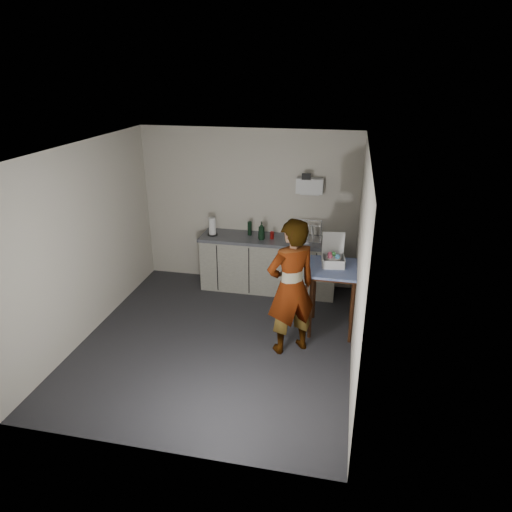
% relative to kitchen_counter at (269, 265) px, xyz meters
% --- Properties ---
extents(ground, '(4.00, 4.00, 0.00)m').
position_rel_kitchen_counter_xyz_m(ground, '(-0.40, -1.70, -0.43)').
color(ground, '#252429').
rests_on(ground, ground).
extents(wall_back, '(3.60, 0.02, 2.60)m').
position_rel_kitchen_counter_xyz_m(wall_back, '(-0.40, 0.29, 0.87)').
color(wall_back, beige).
rests_on(wall_back, ground).
extents(wall_right, '(0.02, 4.00, 2.60)m').
position_rel_kitchen_counter_xyz_m(wall_right, '(1.39, -1.70, 0.87)').
color(wall_right, beige).
rests_on(wall_right, ground).
extents(wall_left, '(0.02, 4.00, 2.60)m').
position_rel_kitchen_counter_xyz_m(wall_left, '(-2.19, -1.70, 0.87)').
color(wall_left, beige).
rests_on(wall_left, ground).
extents(ceiling, '(3.60, 4.00, 0.01)m').
position_rel_kitchen_counter_xyz_m(ceiling, '(-0.40, -1.70, 2.17)').
color(ceiling, silver).
rests_on(ceiling, wall_back).
extents(kitchen_counter, '(2.24, 0.62, 0.91)m').
position_rel_kitchen_counter_xyz_m(kitchen_counter, '(0.00, 0.00, 0.00)').
color(kitchen_counter, black).
rests_on(kitchen_counter, ground).
extents(wall_shelf, '(0.42, 0.18, 0.37)m').
position_rel_kitchen_counter_xyz_m(wall_shelf, '(0.60, 0.22, 1.32)').
color(wall_shelf, white).
rests_on(wall_shelf, ground).
extents(side_table, '(0.75, 0.75, 0.97)m').
position_rel_kitchen_counter_xyz_m(side_table, '(1.10, -1.09, 0.42)').
color(side_table, '#3D1C0D').
rests_on(side_table, ground).
extents(standing_man, '(0.79, 0.74, 1.82)m').
position_rel_kitchen_counter_xyz_m(standing_man, '(0.59, -1.70, 0.48)').
color(standing_man, '#B2A593').
rests_on(standing_man, ground).
extents(soap_bottle, '(0.15, 0.15, 0.29)m').
position_rel_kitchen_counter_xyz_m(soap_bottle, '(-0.11, -0.09, 0.63)').
color(soap_bottle, black).
rests_on(soap_bottle, kitchen_counter).
extents(soda_can, '(0.06, 0.06, 0.12)m').
position_rel_kitchen_counter_xyz_m(soda_can, '(0.05, -0.02, 0.54)').
color(soda_can, '#B41512').
rests_on(soda_can, kitchen_counter).
extents(dark_bottle, '(0.07, 0.07, 0.23)m').
position_rel_kitchen_counter_xyz_m(dark_bottle, '(-0.34, 0.08, 0.60)').
color(dark_bottle, black).
rests_on(dark_bottle, kitchen_counter).
extents(paper_towel, '(0.17, 0.17, 0.30)m').
position_rel_kitchen_counter_xyz_m(paper_towel, '(-0.94, -0.04, 0.62)').
color(paper_towel, black).
rests_on(paper_towel, kitchen_counter).
extents(dish_rack, '(0.42, 0.32, 0.30)m').
position_rel_kitchen_counter_xyz_m(dish_rack, '(0.62, 0.05, 0.55)').
color(dish_rack, white).
rests_on(dish_rack, kitchen_counter).
extents(bakery_box, '(0.34, 0.35, 0.42)m').
position_rel_kitchen_counter_xyz_m(bakery_box, '(1.07, -1.01, 0.64)').
color(bakery_box, white).
rests_on(bakery_box, side_table).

